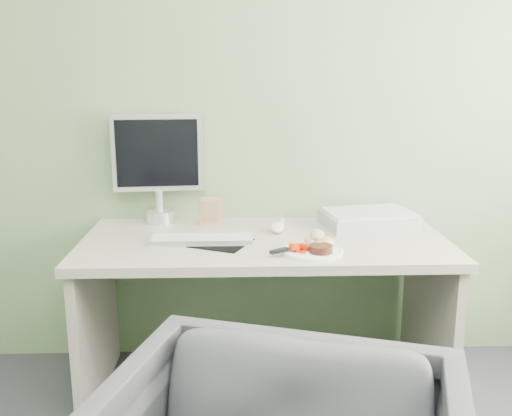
{
  "coord_description": "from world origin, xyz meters",
  "views": [
    {
      "loc": [
        -0.12,
        -0.78,
        1.44
      ],
      "look_at": [
        -0.04,
        1.5,
        0.9
      ],
      "focal_mm": 40.0,
      "sensor_mm": 36.0,
      "label": 1
    }
  ],
  "objects_px": {
    "monitor": "(158,162)",
    "desk": "(264,278)",
    "scanner": "(368,220)",
    "plate": "(312,252)"
  },
  "relations": [
    {
      "from": "plate",
      "to": "monitor",
      "type": "bearing_deg",
      "value": 141.9
    },
    {
      "from": "scanner",
      "to": "desk",
      "type": "bearing_deg",
      "value": -169.53
    },
    {
      "from": "scanner",
      "to": "plate",
      "type": "bearing_deg",
      "value": -138.1
    },
    {
      "from": "desk",
      "to": "monitor",
      "type": "distance_m",
      "value": 0.76
    },
    {
      "from": "plate",
      "to": "monitor",
      "type": "height_order",
      "value": "monitor"
    },
    {
      "from": "plate",
      "to": "monitor",
      "type": "relative_size",
      "value": 0.48
    },
    {
      "from": "plate",
      "to": "scanner",
      "type": "xyz_separation_m",
      "value": [
        0.32,
        0.4,
        0.03
      ]
    },
    {
      "from": "plate",
      "to": "monitor",
      "type": "xyz_separation_m",
      "value": [
        -0.68,
        0.53,
        0.29
      ]
    },
    {
      "from": "monitor",
      "to": "desk",
      "type": "bearing_deg",
      "value": -37.29
    },
    {
      "from": "plate",
      "to": "monitor",
      "type": "distance_m",
      "value": 0.91
    }
  ]
}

